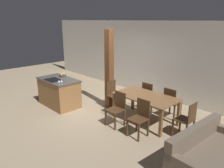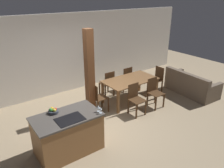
{
  "view_description": "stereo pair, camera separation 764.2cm",
  "coord_description": "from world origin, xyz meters",
  "px_view_note": "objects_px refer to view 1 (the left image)",
  "views": [
    {
      "loc": [
        4.93,
        -3.98,
        2.74
      ],
      "look_at": [
        0.6,
        0.2,
        0.95
      ],
      "focal_mm": 35.0,
      "sensor_mm": 36.0,
      "label": 1
    },
    {
      "loc": [
        -2.68,
        -4.32,
        3.31
      ],
      "look_at": [
        0.6,
        0.2,
        0.95
      ],
      "focal_mm": 35.0,
      "sensor_mm": 36.0,
      "label": 2
    }
  ],
  "objects_px": {
    "dining_chair_far_left": "(149,96)",
    "timber_post": "(109,70)",
    "wine_glass_near": "(59,81)",
    "dining_chair_near_left": "(117,108)",
    "dining_chair_far_right": "(171,102)",
    "couch": "(208,157)",
    "kitchen_island": "(59,92)",
    "wine_glass_middle": "(62,81)",
    "dining_chair_near_right": "(140,117)",
    "fruit_bowl": "(63,75)",
    "dining_chair_foot_end": "(187,119)",
    "dining_chair_head_end": "(114,94)",
    "dining_table": "(145,99)"
  },
  "relations": [
    {
      "from": "wine_glass_near",
      "to": "dining_chair_far_left",
      "type": "bearing_deg",
      "value": 51.82
    },
    {
      "from": "dining_chair_near_left",
      "to": "dining_chair_near_right",
      "type": "bearing_deg",
      "value": 0.0
    },
    {
      "from": "dining_table",
      "to": "wine_glass_near",
      "type": "bearing_deg",
      "value": -145.38
    },
    {
      "from": "fruit_bowl",
      "to": "dining_chair_near_right",
      "type": "bearing_deg",
      "value": 1.71
    },
    {
      "from": "kitchen_island",
      "to": "dining_chair_far_right",
      "type": "height_order",
      "value": "kitchen_island"
    },
    {
      "from": "dining_chair_near_right",
      "to": "couch",
      "type": "height_order",
      "value": "dining_chair_near_right"
    },
    {
      "from": "fruit_bowl",
      "to": "timber_post",
      "type": "distance_m",
      "value": 1.65
    },
    {
      "from": "wine_glass_middle",
      "to": "timber_post",
      "type": "distance_m",
      "value": 1.49
    },
    {
      "from": "dining_chair_head_end",
      "to": "dining_chair_far_right",
      "type": "bearing_deg",
      "value": -66.51
    },
    {
      "from": "wine_glass_middle",
      "to": "dining_chair_far_right",
      "type": "xyz_separation_m",
      "value": [
        2.43,
        2.03,
        -0.54
      ]
    },
    {
      "from": "dining_chair_head_end",
      "to": "wine_glass_middle",
      "type": "bearing_deg",
      "value": 148.35
    },
    {
      "from": "fruit_bowl",
      "to": "dining_chair_far_right",
      "type": "distance_m",
      "value": 3.61
    },
    {
      "from": "kitchen_island",
      "to": "dining_table",
      "type": "distance_m",
      "value": 2.9
    },
    {
      "from": "dining_chair_head_end",
      "to": "dining_chair_foot_end",
      "type": "xyz_separation_m",
      "value": [
        2.46,
        0.0,
        0.0
      ]
    },
    {
      "from": "wine_glass_near",
      "to": "couch",
      "type": "distance_m",
      "value": 4.26
    },
    {
      "from": "dining_chair_far_left",
      "to": "dining_chair_far_right",
      "type": "distance_m",
      "value": 0.77
    },
    {
      "from": "wine_glass_middle",
      "to": "kitchen_island",
      "type": "bearing_deg",
      "value": 158.09
    },
    {
      "from": "dining_chair_far_left",
      "to": "timber_post",
      "type": "xyz_separation_m",
      "value": [
        -1.07,
        -0.68,
        0.75
      ]
    },
    {
      "from": "dining_chair_far_left",
      "to": "dining_chair_foot_end",
      "type": "distance_m",
      "value": 1.76
    },
    {
      "from": "dining_chair_far_left",
      "to": "dining_chair_far_right",
      "type": "xyz_separation_m",
      "value": [
        0.77,
        0.0,
        0.0
      ]
    },
    {
      "from": "couch",
      "to": "dining_chair_near_left",
      "type": "bearing_deg",
      "value": 90.79
    },
    {
      "from": "dining_chair_near_left",
      "to": "timber_post",
      "type": "height_order",
      "value": "timber_post"
    },
    {
      "from": "kitchen_island",
      "to": "dining_chair_near_right",
      "type": "xyz_separation_m",
      "value": [
        3.07,
        0.37,
        0.03
      ]
    },
    {
      "from": "wine_glass_near",
      "to": "wine_glass_middle",
      "type": "relative_size",
      "value": 1.0
    },
    {
      "from": "wine_glass_middle",
      "to": "dining_table",
      "type": "height_order",
      "value": "wine_glass_middle"
    },
    {
      "from": "dining_chair_head_end",
      "to": "dining_chair_foot_end",
      "type": "distance_m",
      "value": 2.46
    },
    {
      "from": "wine_glass_near",
      "to": "dining_table",
      "type": "bearing_deg",
      "value": 34.62
    },
    {
      "from": "kitchen_island",
      "to": "wine_glass_middle",
      "type": "bearing_deg",
      "value": -21.91
    },
    {
      "from": "dining_chair_far_right",
      "to": "timber_post",
      "type": "bearing_deg",
      "value": 20.2
    },
    {
      "from": "fruit_bowl",
      "to": "dining_chair_far_left",
      "type": "height_order",
      "value": "fruit_bowl"
    },
    {
      "from": "fruit_bowl",
      "to": "dining_chair_far_right",
      "type": "bearing_deg",
      "value": 24.79
    },
    {
      "from": "timber_post",
      "to": "dining_chair_near_left",
      "type": "bearing_deg",
      "value": -34.13
    },
    {
      "from": "wine_glass_near",
      "to": "dining_chair_near_left",
      "type": "height_order",
      "value": "wine_glass_near"
    },
    {
      "from": "wine_glass_near",
      "to": "dining_chair_near_right",
      "type": "xyz_separation_m",
      "value": [
        2.43,
        0.71,
        -0.54
      ]
    },
    {
      "from": "kitchen_island",
      "to": "timber_post",
      "type": "relative_size",
      "value": 0.58
    },
    {
      "from": "fruit_bowl",
      "to": "dining_chair_head_end",
      "type": "relative_size",
      "value": 0.25
    },
    {
      "from": "wine_glass_near",
      "to": "dining_chair_near_left",
      "type": "xyz_separation_m",
      "value": [
        1.66,
        0.71,
        -0.54
      ]
    },
    {
      "from": "dining_chair_foot_end",
      "to": "dining_chair_near_left",
      "type": "bearing_deg",
      "value": -66.51
    },
    {
      "from": "dining_chair_far_right",
      "to": "timber_post",
      "type": "relative_size",
      "value": 0.37
    },
    {
      "from": "fruit_bowl",
      "to": "wine_glass_middle",
      "type": "bearing_deg",
      "value": -33.18
    },
    {
      "from": "dining_chair_head_end",
      "to": "timber_post",
      "type": "distance_m",
      "value": 0.79
    },
    {
      "from": "wine_glass_near",
      "to": "dining_chair_near_left",
      "type": "bearing_deg",
      "value": 23.2
    },
    {
      "from": "dining_table",
      "to": "dining_chair_near_right",
      "type": "height_order",
      "value": "dining_chair_near_right"
    },
    {
      "from": "dining_chair_far_left",
      "to": "dining_chair_near_right",
      "type": "bearing_deg",
      "value": 118.79
    },
    {
      "from": "kitchen_island",
      "to": "fruit_bowl",
      "type": "distance_m",
      "value": 0.6
    },
    {
      "from": "kitchen_island",
      "to": "fruit_bowl",
      "type": "xyz_separation_m",
      "value": [
        -0.18,
        0.28,
        0.5
      ]
    },
    {
      "from": "dining_chair_foot_end",
      "to": "timber_post",
      "type": "bearing_deg",
      "value": -90.52
    },
    {
      "from": "wine_glass_near",
      "to": "dining_chair_near_right",
      "type": "height_order",
      "value": "wine_glass_near"
    },
    {
      "from": "dining_chair_foot_end",
      "to": "dining_chair_far_left",
      "type": "bearing_deg",
      "value": -113.49
    },
    {
      "from": "dining_chair_far_left",
      "to": "couch",
      "type": "relative_size",
      "value": 0.5
    }
  ]
}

